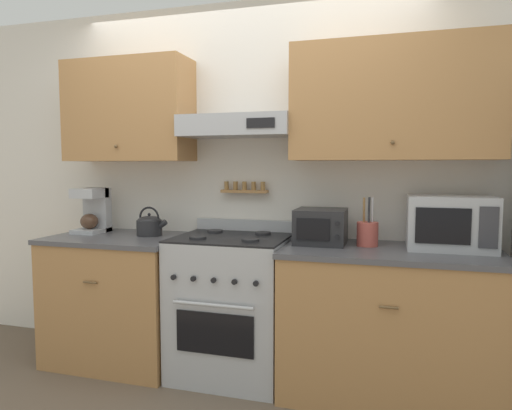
{
  "coord_description": "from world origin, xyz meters",
  "views": [
    {
      "loc": [
        0.99,
        -2.45,
        1.4
      ],
      "look_at": [
        0.19,
        0.28,
        1.15
      ],
      "focal_mm": 32.0,
      "sensor_mm": 36.0,
      "label": 1
    }
  ],
  "objects": [
    {
      "name": "ground_plane",
      "position": [
        0.0,
        0.0,
        0.0
      ],
      "size": [
        16.0,
        16.0,
        0.0
      ],
      "primitive_type": "plane",
      "color": "brown"
    },
    {
      "name": "wall_back",
      "position": [
        0.07,
        0.65,
        1.45
      ],
      "size": [
        5.2,
        0.46,
        2.55
      ],
      "color": "silver",
      "rests_on": "ground_plane"
    },
    {
      "name": "counter_left",
      "position": [
        -0.84,
        0.35,
        0.45
      ],
      "size": [
        0.95,
        0.69,
        0.9
      ],
      "color": "#AD7A47",
      "rests_on": "ground_plane"
    },
    {
      "name": "counter_right",
      "position": [
        1.0,
        0.35,
        0.45
      ],
      "size": [
        1.27,
        0.69,
        0.9
      ],
      "color": "#AD7A47",
      "rests_on": "ground_plane"
    },
    {
      "name": "stove_range",
      "position": [
        0.0,
        0.36,
        0.47
      ],
      "size": [
        0.73,
        0.66,
        1.01
      ],
      "color": "#ADAFB5",
      "rests_on": "ground_plane"
    },
    {
      "name": "tea_kettle",
      "position": [
        -0.64,
        0.43,
        0.98
      ],
      "size": [
        0.23,
        0.18,
        0.21
      ],
      "color": "#232326",
      "rests_on": "counter_left"
    },
    {
      "name": "coffee_maker",
      "position": [
        -1.13,
        0.46,
        1.07
      ],
      "size": [
        0.2,
        0.24,
        0.33
      ],
      "color": "#ADAFB5",
      "rests_on": "counter_left"
    },
    {
      "name": "microwave",
      "position": [
        1.34,
        0.45,
        1.06
      ],
      "size": [
        0.49,
        0.35,
        0.32
      ],
      "color": "#ADAFB5",
      "rests_on": "counter_right"
    },
    {
      "name": "utensil_crock",
      "position": [
        0.87,
        0.43,
        0.98
      ],
      "size": [
        0.13,
        0.13,
        0.3
      ],
      "color": "#B24C42",
      "rests_on": "counter_right"
    },
    {
      "name": "toaster_oven",
      "position": [
        0.58,
        0.43,
        1.01
      ],
      "size": [
        0.31,
        0.32,
        0.22
      ],
      "color": "#232326",
      "rests_on": "counter_right"
    }
  ]
}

